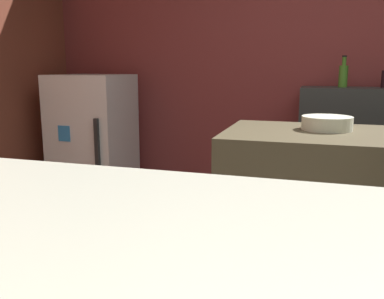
# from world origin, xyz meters

# --- Properties ---
(wall_back) EXTENTS (5.20, 0.10, 2.70)m
(wall_back) POSITION_xyz_m (0.00, 2.20, 1.35)
(wall_back) COLOR brown
(wall_back) RESTS_ON ground
(back_shelf) EXTENTS (0.94, 0.36, 1.07)m
(back_shelf) POSITION_xyz_m (0.03, 1.92, 0.53)
(back_shelf) COLOR #343736
(back_shelf) RESTS_ON ground
(mini_fridge) EXTENTS (0.57, 0.58, 1.15)m
(mini_fridge) POSITION_xyz_m (-2.07, 1.75, 0.58)
(mini_fridge) COLOR white
(mini_fridge) RESTS_ON ground
(mixing_bowl) EXTENTS (0.22, 0.22, 0.06)m
(mixing_bowl) POSITION_xyz_m (-0.27, 0.68, 0.97)
(mixing_bowl) COLOR beige
(mixing_bowl) RESTS_ON prep_counter
(bottle_olive_oil) EXTENTS (0.06, 0.06, 0.22)m
(bottle_olive_oil) POSITION_xyz_m (-0.16, 1.94, 1.15)
(bottle_olive_oil) COLOR #488629
(bottle_olive_oil) RESTS_ON back_shelf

